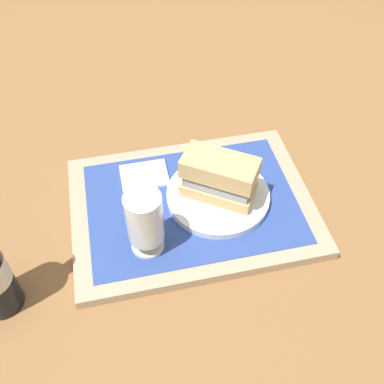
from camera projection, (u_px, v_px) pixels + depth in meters
name	position (u px, v px, depth m)	size (l,w,h in m)	color
ground_plane	(192.00, 210.00, 0.84)	(3.00, 3.00, 0.00)	olive
tray	(192.00, 206.00, 0.83)	(0.44, 0.32, 0.02)	tan
placemat	(192.00, 203.00, 0.83)	(0.38, 0.27, 0.00)	#2D4793
plate	(217.00, 194.00, 0.83)	(0.19, 0.19, 0.01)	white
sandwich	(217.00, 175.00, 0.79)	(0.14, 0.13, 0.08)	tan
beer_glass	(145.00, 221.00, 0.71)	(0.06, 0.06, 0.12)	silver
napkin_folded	(144.00, 176.00, 0.87)	(0.09, 0.07, 0.01)	white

